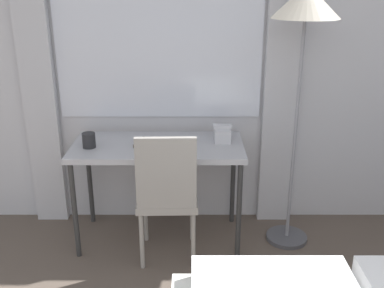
{
  "coord_description": "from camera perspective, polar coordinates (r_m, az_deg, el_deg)",
  "views": [
    {
      "loc": [
        -0.09,
        0.06,
        1.83
      ],
      "look_at": [
        -0.1,
        2.6,
        0.9
      ],
      "focal_mm": 42.0,
      "sensor_mm": 36.0,
      "label": 1
    }
  ],
  "objects": [
    {
      "name": "wall_back_with_window",
      "position": [
        3.32,
        1.03,
        12.0
      ],
      "size": [
        5.35,
        0.13,
        2.7
      ],
      "color": "silver",
      "rests_on": "ground_plane"
    },
    {
      "name": "standing_lamp",
      "position": [
        3.0,
        14.29,
        14.73
      ],
      "size": [
        0.43,
        0.43,
        1.8
      ],
      "color": "#4C4C51",
      "rests_on": "ground_plane"
    },
    {
      "name": "desk_chair",
      "position": [
        2.97,
        -3.03,
        -6.02
      ],
      "size": [
        0.41,
        0.41,
        0.93
      ],
      "rotation": [
        0.0,
        0.0,
        0.02
      ],
      "color": "gray",
      "rests_on": "ground_plane"
    },
    {
      "name": "book",
      "position": [
        3.11,
        -4.28,
        0.02
      ],
      "size": [
        0.32,
        0.25,
        0.02
      ],
      "rotation": [
        0.0,
        0.0,
        -0.27
      ],
      "color": "#4C4238",
      "rests_on": "desk"
    },
    {
      "name": "desk",
      "position": [
        3.16,
        -4.17,
        -1.14
      ],
      "size": [
        1.19,
        0.56,
        0.75
      ],
      "color": "#B2B2B7",
      "rests_on": "ground_plane"
    },
    {
      "name": "telephone",
      "position": [
        3.19,
        4.02,
        1.32
      ],
      "size": [
        0.13,
        0.17,
        0.12
      ],
      "color": "silver",
      "rests_on": "desk"
    },
    {
      "name": "mug",
      "position": [
        3.13,
        -12.8,
        0.48
      ],
      "size": [
        0.09,
        0.09,
        0.1
      ],
      "color": "#262628",
      "rests_on": "desk"
    }
  ]
}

